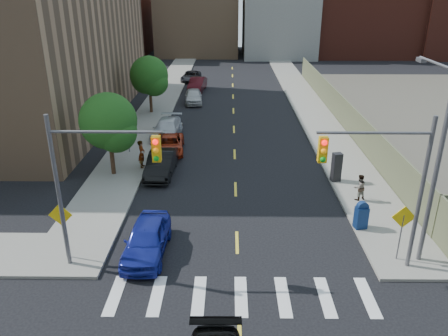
{
  "coord_description": "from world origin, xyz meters",
  "views": [
    {
      "loc": [
        -0.41,
        -10.23,
        11.64
      ],
      "look_at": [
        -0.69,
        12.6,
        2.0
      ],
      "focal_mm": 35.0,
      "sensor_mm": 36.0,
      "label": 1
    }
  ],
  "objects_px": {
    "pedestrian_west": "(142,154)",
    "parked_car_silver": "(167,129)",
    "parked_car_red": "(170,144)",
    "pedestrian_east": "(359,187)",
    "payphone": "(336,167)",
    "mailbox": "(361,215)",
    "parked_car_maroon": "(197,84)",
    "parked_car_blue": "(147,239)",
    "parked_car_black": "(161,164)",
    "parked_car_white": "(193,96)",
    "parked_car_grey": "(191,76)"
  },
  "relations": [
    {
      "from": "parked_car_maroon",
      "to": "parked_car_grey",
      "type": "distance_m",
      "value": 5.62
    },
    {
      "from": "parked_car_grey",
      "to": "mailbox",
      "type": "bearing_deg",
      "value": -67.57
    },
    {
      "from": "parked_car_maroon",
      "to": "pedestrian_east",
      "type": "height_order",
      "value": "pedestrian_east"
    },
    {
      "from": "payphone",
      "to": "parked_car_silver",
      "type": "bearing_deg",
      "value": 130.91
    },
    {
      "from": "mailbox",
      "to": "payphone",
      "type": "height_order",
      "value": "payphone"
    },
    {
      "from": "pedestrian_west",
      "to": "pedestrian_east",
      "type": "xyz_separation_m",
      "value": [
        13.36,
        -4.7,
        -0.17
      ]
    },
    {
      "from": "parked_car_red",
      "to": "mailbox",
      "type": "relative_size",
      "value": 3.0
    },
    {
      "from": "parked_car_grey",
      "to": "payphone",
      "type": "relative_size",
      "value": 2.51
    },
    {
      "from": "parked_car_blue",
      "to": "parked_car_red",
      "type": "distance_m",
      "value": 13.4
    },
    {
      "from": "parked_car_grey",
      "to": "parked_car_blue",
      "type": "bearing_deg",
      "value": -83.37
    },
    {
      "from": "parked_car_blue",
      "to": "parked_car_black",
      "type": "xyz_separation_m",
      "value": [
        -0.66,
        9.21,
        -0.02
      ]
    },
    {
      "from": "parked_car_blue",
      "to": "pedestrian_west",
      "type": "relative_size",
      "value": 2.41
    },
    {
      "from": "parked_car_grey",
      "to": "mailbox",
      "type": "xyz_separation_m",
      "value": [
        11.69,
        -37.0,
        0.22
      ]
    },
    {
      "from": "parked_car_blue",
      "to": "mailbox",
      "type": "relative_size",
      "value": 3.08
    },
    {
      "from": "parked_car_silver",
      "to": "parked_car_white",
      "type": "xyz_separation_m",
      "value": [
        1.3,
        11.35,
        0.0
      ]
    },
    {
      "from": "parked_car_black",
      "to": "parked_car_silver",
      "type": "bearing_deg",
      "value": 96.8
    },
    {
      "from": "parked_car_blue",
      "to": "pedestrian_east",
      "type": "xyz_separation_m",
      "value": [
        11.26,
        5.4,
        0.15
      ]
    },
    {
      "from": "pedestrian_west",
      "to": "parked_car_black",
      "type": "bearing_deg",
      "value": -122.77
    },
    {
      "from": "parked_car_red",
      "to": "pedestrian_east",
      "type": "relative_size",
      "value": 2.87
    },
    {
      "from": "parked_car_blue",
      "to": "pedestrian_east",
      "type": "relative_size",
      "value": 2.94
    },
    {
      "from": "parked_car_black",
      "to": "parked_car_white",
      "type": "xyz_separation_m",
      "value": [
        0.66,
        18.84,
        -0.01
      ]
    },
    {
      "from": "parked_car_blue",
      "to": "payphone",
      "type": "xyz_separation_m",
      "value": [
        10.52,
        8.03,
        0.3
      ]
    },
    {
      "from": "parked_car_silver",
      "to": "mailbox",
      "type": "distance_m",
      "value": 18.66
    },
    {
      "from": "parked_car_blue",
      "to": "pedestrian_west",
      "type": "height_order",
      "value": "pedestrian_west"
    },
    {
      "from": "mailbox",
      "to": "pedestrian_east",
      "type": "xyz_separation_m",
      "value": [
        0.76,
        3.16,
        0.06
      ]
    },
    {
      "from": "parked_car_grey",
      "to": "pedestrian_west",
      "type": "height_order",
      "value": "pedestrian_west"
    },
    {
      "from": "parked_car_black",
      "to": "payphone",
      "type": "xyz_separation_m",
      "value": [
        11.18,
        -1.18,
        0.32
      ]
    },
    {
      "from": "parked_car_black",
      "to": "parked_car_red",
      "type": "bearing_deg",
      "value": 91.83
    },
    {
      "from": "parked_car_blue",
      "to": "parked_car_maroon",
      "type": "distance_m",
      "value": 33.76
    },
    {
      "from": "parked_car_blue",
      "to": "parked_car_silver",
      "type": "height_order",
      "value": "parked_car_blue"
    },
    {
      "from": "parked_car_blue",
      "to": "mailbox",
      "type": "xyz_separation_m",
      "value": [
        10.5,
        2.24,
        0.09
      ]
    },
    {
      "from": "mailbox",
      "to": "parked_car_maroon",
      "type": "bearing_deg",
      "value": 97.28
    },
    {
      "from": "parked_car_red",
      "to": "pedestrian_west",
      "type": "xyz_separation_m",
      "value": [
        -1.45,
        -3.27,
        0.48
      ]
    },
    {
      "from": "parked_car_blue",
      "to": "parked_car_black",
      "type": "distance_m",
      "value": 9.23
    },
    {
      "from": "parked_car_black",
      "to": "pedestrian_west",
      "type": "xyz_separation_m",
      "value": [
        -1.44,
        0.9,
        0.34
      ]
    },
    {
      "from": "parked_car_white",
      "to": "pedestrian_east",
      "type": "bearing_deg",
      "value": -68.42
    },
    {
      "from": "parked_car_silver",
      "to": "payphone",
      "type": "height_order",
      "value": "payphone"
    },
    {
      "from": "parked_car_blue",
      "to": "pedestrian_west",
      "type": "bearing_deg",
      "value": 103.24
    },
    {
      "from": "parked_car_blue",
      "to": "parked_car_silver",
      "type": "bearing_deg",
      "value": 95.96
    },
    {
      "from": "pedestrian_west",
      "to": "pedestrian_east",
      "type": "distance_m",
      "value": 14.16
    },
    {
      "from": "parked_car_white",
      "to": "parked_car_maroon",
      "type": "distance_m",
      "value": 5.7
    },
    {
      "from": "parked_car_silver",
      "to": "pedestrian_west",
      "type": "xyz_separation_m",
      "value": [
        -0.8,
        -6.59,
        0.35
      ]
    },
    {
      "from": "parked_car_blue",
      "to": "payphone",
      "type": "distance_m",
      "value": 13.24
    },
    {
      "from": "parked_car_red",
      "to": "parked_car_black",
      "type": "bearing_deg",
      "value": -94.4
    },
    {
      "from": "parked_car_black",
      "to": "parked_car_maroon",
      "type": "relative_size",
      "value": 0.98
    },
    {
      "from": "parked_car_black",
      "to": "mailbox",
      "type": "height_order",
      "value": "mailbox"
    },
    {
      "from": "parked_car_blue",
      "to": "parked_car_red",
      "type": "relative_size",
      "value": 1.03
    },
    {
      "from": "parked_car_black",
      "to": "parked_car_maroon",
      "type": "xyz_separation_m",
      "value": [
        0.66,
        24.55,
        0.01
      ]
    },
    {
      "from": "pedestrian_west",
      "to": "parked_car_silver",
      "type": "bearing_deg",
      "value": -7.71
    },
    {
      "from": "parked_car_silver",
      "to": "parked_car_grey",
      "type": "bearing_deg",
      "value": 92.73
    }
  ]
}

